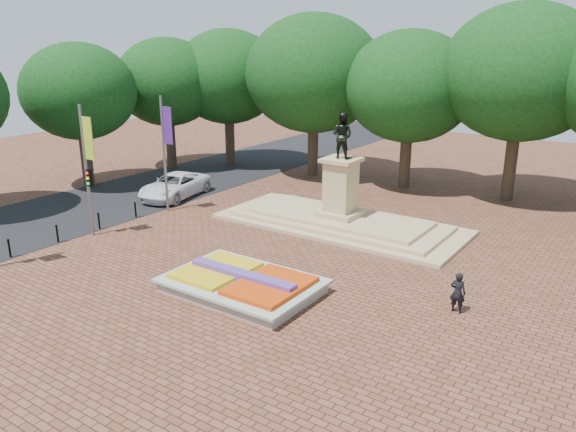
{
  "coord_description": "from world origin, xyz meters",
  "views": [
    {
      "loc": [
        14.8,
        -18.62,
        10.11
      ],
      "look_at": [
        0.53,
        2.05,
        2.2
      ],
      "focal_mm": 35.0,
      "sensor_mm": 36.0,
      "label": 1
    }
  ],
  "objects_px": {
    "van": "(175,186)",
    "pedestrian": "(458,293)",
    "monument": "(340,211)",
    "flower_bed": "(243,284)"
  },
  "relations": [
    {
      "from": "flower_bed",
      "to": "monument",
      "type": "relative_size",
      "value": 0.45
    },
    {
      "from": "flower_bed",
      "to": "van",
      "type": "bearing_deg",
      "value": 145.62
    },
    {
      "from": "flower_bed",
      "to": "monument",
      "type": "bearing_deg",
      "value": 95.87
    },
    {
      "from": "van",
      "to": "pedestrian",
      "type": "distance_m",
      "value": 21.84
    },
    {
      "from": "flower_bed",
      "to": "monument",
      "type": "height_order",
      "value": "monument"
    },
    {
      "from": "van",
      "to": "pedestrian",
      "type": "xyz_separation_m",
      "value": [
        21.09,
        -5.68,
        0.03
      ]
    },
    {
      "from": "monument",
      "to": "van",
      "type": "xyz_separation_m",
      "value": [
        -12.09,
        -1.03,
        -0.09
      ]
    },
    {
      "from": "flower_bed",
      "to": "monument",
      "type": "xyz_separation_m",
      "value": [
        -1.03,
        10.0,
        0.5
      ]
    },
    {
      "from": "monument",
      "to": "pedestrian",
      "type": "bearing_deg",
      "value": -36.71
    },
    {
      "from": "monument",
      "to": "van",
      "type": "distance_m",
      "value": 12.13
    }
  ]
}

